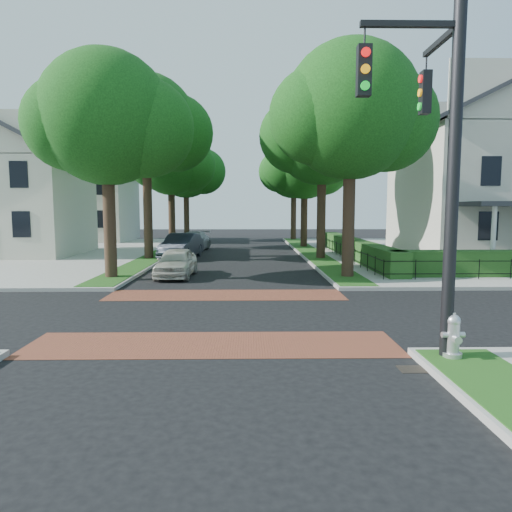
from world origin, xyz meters
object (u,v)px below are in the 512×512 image
(parked_car_middle, at_px, (182,246))
(fire_hydrant, at_px, (453,336))
(parked_car_rear, at_px, (193,241))
(parked_car_front, at_px, (176,262))
(traffic_signal, at_px, (441,141))

(parked_car_middle, bearing_deg, fire_hydrant, -58.45)
(parked_car_rear, distance_m, fire_hydrant, 27.93)
(parked_car_front, height_order, parked_car_middle, parked_car_middle)
(parked_car_front, height_order, parked_car_rear, parked_car_rear)
(parked_car_front, relative_size, parked_car_middle, 0.82)
(parked_car_middle, xyz_separation_m, parked_car_rear, (0.11, 5.49, -0.09))
(traffic_signal, xyz_separation_m, fire_hydrant, (0.31, -0.30, -4.10))
(parked_car_middle, height_order, fire_hydrant, parked_car_middle)
(traffic_signal, relative_size, parked_car_front, 1.93)
(traffic_signal, bearing_deg, parked_car_middle, 112.24)
(parked_car_rear, xyz_separation_m, fire_hydrant, (8.69, -26.54, -0.13))
(parked_car_middle, bearing_deg, parked_car_front, -74.57)
(parked_car_rear, bearing_deg, traffic_signal, -65.83)
(traffic_signal, height_order, parked_car_middle, traffic_signal)
(parked_car_rear, height_order, fire_hydrant, parked_car_rear)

